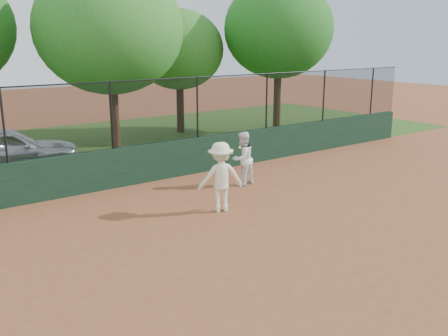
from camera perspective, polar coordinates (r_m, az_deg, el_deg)
ground at (r=10.93m, az=3.48°, el=-9.08°), size 80.00×80.00×0.00m
back_wall at (r=15.58m, az=-10.69°, el=0.25°), size 26.00×0.20×1.20m
grass_strip at (r=21.16m, az=-17.72°, el=1.90°), size 36.00×12.00×0.01m
parked_car at (r=17.95m, az=-23.84°, el=1.81°), size 4.93×2.44×1.62m
player_second at (r=15.27m, az=2.14°, el=1.08°), size 0.90×0.75×1.65m
player_main at (r=12.88m, az=-0.39°, el=-1.04°), size 1.34×1.03×1.83m
fence_assembly at (r=15.26m, az=-11.08°, el=6.20°), size 26.00×0.06×2.00m
tree_2 at (r=20.03m, az=-12.92°, el=15.20°), size 5.70×5.18×7.21m
tree_3 at (r=23.93m, az=-5.16°, el=13.30°), size 4.29×3.90×5.76m
tree_4 at (r=24.30m, az=6.30°, el=15.51°), size 5.32×4.84×7.14m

